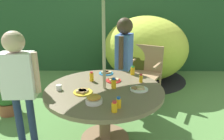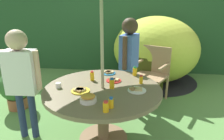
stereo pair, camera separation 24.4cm
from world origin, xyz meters
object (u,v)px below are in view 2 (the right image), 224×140
(juice_bottle_front_edge, at_px, (135,71))
(juice_bottle_near_left, at_px, (141,80))
(child_in_white_shirt, at_px, (21,72))
(plate_center_back, at_px, (80,90))
(juice_bottle_mid_left, at_px, (106,107))
(snack_bowl, at_px, (88,98))
(plate_far_right, at_px, (109,73))
(juice_bottle_mid_right, at_px, (111,103))
(juice_bottle_back_edge, at_px, (92,76))
(plate_center_front, at_px, (114,80))
(garden_table, at_px, (103,98))
(juice_bottle_far_left, at_px, (112,84))
(plate_near_right, at_px, (137,90))
(wooden_chair, at_px, (153,70))
(dome_tent, at_px, (155,50))
(potted_plant, at_px, (16,88))
(cup_near, at_px, (58,85))
(child_in_blue_shirt, at_px, (129,52))

(juice_bottle_front_edge, bearing_deg, juice_bottle_near_left, -74.59)
(child_in_white_shirt, xyz_separation_m, plate_center_back, (0.71, -0.08, -0.15))
(juice_bottle_mid_left, bearing_deg, snack_bowl, 139.77)
(child_in_white_shirt, xyz_separation_m, juice_bottle_near_left, (1.38, 0.23, -0.12))
(plate_center_back, height_order, plate_far_right, same)
(plate_center_back, height_order, juice_bottle_front_edge, juice_bottle_front_edge)
(juice_bottle_near_left, relative_size, juice_bottle_mid_right, 1.00)
(juice_bottle_near_left, xyz_separation_m, juice_bottle_back_edge, (-0.61, 0.04, 0.01))
(plate_center_front, xyz_separation_m, plate_center_back, (-0.33, -0.35, 0.00))
(garden_table, bearing_deg, juice_bottle_mid_left, -77.87)
(juice_bottle_far_left, relative_size, juice_bottle_mid_right, 1.16)
(plate_near_right, height_order, juice_bottle_mid_right, juice_bottle_mid_right)
(wooden_chair, distance_m, child_in_white_shirt, 2.09)
(wooden_chair, xyz_separation_m, juice_bottle_near_left, (-0.23, -1.05, 0.22))
(plate_center_front, relative_size, juice_bottle_mid_left, 1.79)
(juice_bottle_mid_right, bearing_deg, wooden_chair, 73.02)
(plate_near_right, xyz_separation_m, juice_bottle_mid_left, (-0.27, -0.49, 0.04))
(dome_tent, xyz_separation_m, potted_plant, (-2.29, -1.55, -0.33))
(juice_bottle_back_edge, bearing_deg, garden_table, -52.85)
(juice_bottle_front_edge, xyz_separation_m, cup_near, (-0.87, -0.52, -0.03))
(wooden_chair, height_order, juice_bottle_far_left, wooden_chair)
(wooden_chair, bearing_deg, plate_center_back, -94.95)
(plate_center_front, height_order, juice_bottle_far_left, juice_bottle_far_left)
(juice_bottle_front_edge, bearing_deg, garden_table, -127.70)
(dome_tent, bearing_deg, juice_bottle_front_edge, -93.01)
(plate_center_front, relative_size, plate_center_back, 0.92)
(plate_near_right, bearing_deg, wooden_chair, 77.60)
(plate_near_right, bearing_deg, juice_bottle_mid_right, -119.70)
(plate_center_front, xyz_separation_m, juice_bottle_back_edge, (-0.27, -0.00, 0.04))
(child_in_blue_shirt, bearing_deg, plate_center_back, -9.23)
(wooden_chair, bearing_deg, garden_table, -90.00)
(cup_near, bearing_deg, dome_tent, 60.08)
(plate_center_back, distance_m, juice_bottle_mid_right, 0.50)
(plate_center_back, relative_size, juice_bottle_mid_left, 1.95)
(child_in_blue_shirt, height_order, plate_far_right, child_in_blue_shirt)
(juice_bottle_near_left, bearing_deg, snack_bowl, -133.59)
(garden_table, height_order, wooden_chair, wooden_chair)
(juice_bottle_mid_right, relative_size, juice_bottle_back_edge, 0.88)
(snack_bowl, distance_m, juice_bottle_near_left, 0.76)
(garden_table, xyz_separation_m, child_in_blue_shirt, (0.27, 0.91, 0.35))
(child_in_white_shirt, relative_size, cup_near, 21.41)
(plate_far_right, xyz_separation_m, juice_bottle_far_left, (0.10, -0.50, 0.04))
(dome_tent, height_order, child_in_blue_shirt, child_in_blue_shirt)
(dome_tent, xyz_separation_m, plate_far_right, (-0.78, -1.69, 0.02))
(plate_near_right, relative_size, juice_bottle_front_edge, 1.67)
(wooden_chair, relative_size, juice_bottle_near_left, 8.65)
(dome_tent, relative_size, plate_center_front, 11.32)
(garden_table, relative_size, child_in_blue_shirt, 0.95)
(snack_bowl, distance_m, juice_bottle_mid_right, 0.25)
(juice_bottle_far_left, height_order, juice_bottle_back_edge, juice_bottle_far_left)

